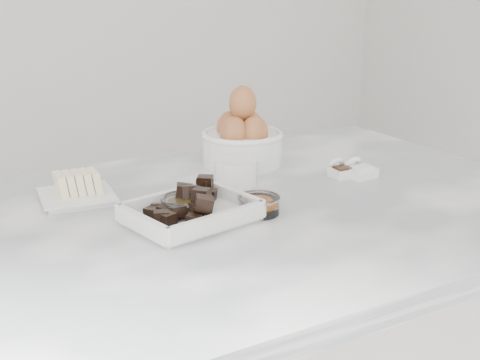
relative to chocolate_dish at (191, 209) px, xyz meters
name	(u,v)px	position (x,y,z in m)	size (l,w,h in m)	color
marble_slab	(239,218)	(0.10, 0.02, -0.04)	(1.20, 0.80, 0.04)	silver
chocolate_dish	(191,209)	(0.00, 0.00, 0.00)	(0.23, 0.19, 0.05)	white
butter_plate	(75,191)	(-0.14, 0.20, 0.00)	(0.15, 0.15, 0.05)	white
sugar_ramekin	(236,171)	(0.17, 0.14, 0.00)	(0.08, 0.08, 0.05)	white
egg_bowl	(242,139)	(0.25, 0.26, 0.03)	(0.18, 0.18, 0.17)	white
honey_bowl	(186,207)	(0.00, 0.02, 0.00)	(0.09, 0.09, 0.04)	white
zest_bowl	(259,204)	(0.12, -0.03, -0.01)	(0.08, 0.08, 0.03)	white
vanilla_spoon	(341,170)	(0.38, 0.07, -0.01)	(0.05, 0.06, 0.04)	white
salt_spoon	(359,170)	(0.41, 0.05, -0.01)	(0.06, 0.07, 0.04)	white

